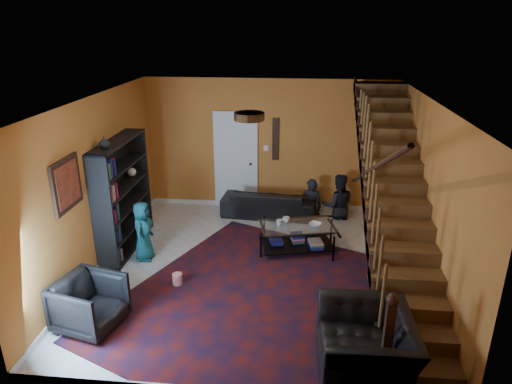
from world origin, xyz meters
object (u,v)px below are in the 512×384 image
at_px(bookshelf, 123,198).
at_px(coffee_table, 297,236).
at_px(armchair_left, 90,304).
at_px(armchair_right, 365,347).
at_px(sofa, 269,202).

distance_m(bookshelf, coffee_table, 3.16).
height_order(armchair_left, armchair_right, armchair_right).
bearing_deg(coffee_table, armchair_right, -74.61).
xyz_separation_m(sofa, armchair_right, (1.45, -4.55, 0.11)).
xyz_separation_m(sofa, armchair_left, (-2.10, -4.01, 0.08)).
xyz_separation_m(bookshelf, armchair_right, (3.90, -2.85, -0.57)).
bearing_deg(sofa, armchair_right, 112.42).
distance_m(sofa, armchair_right, 4.78).
bearing_deg(armchair_right, bookshelf, -127.85).
bearing_deg(bookshelf, coffee_table, 2.77).
bearing_deg(bookshelf, armchair_left, -81.26).
bearing_deg(armchair_right, coffee_table, -166.33).
bearing_deg(bookshelf, sofa, 34.75).
bearing_deg(armchair_right, armchair_left, -100.38).
height_order(bookshelf, sofa, bookshelf).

